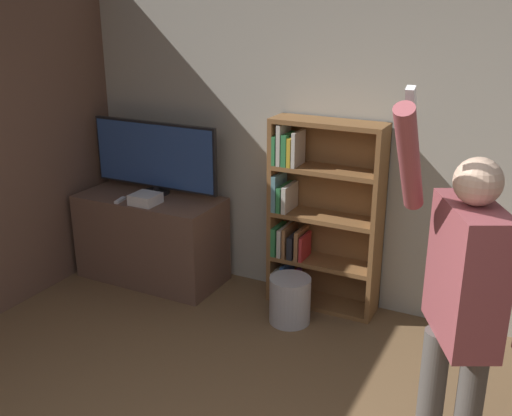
% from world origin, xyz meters
% --- Properties ---
extents(wall_back, '(7.17, 0.09, 2.70)m').
position_xyz_m(wall_back, '(0.00, 2.95, 1.35)').
color(wall_back, '#B2AD9E').
rests_on(wall_back, ground_plane).
extents(tv_ledge, '(1.25, 0.59, 0.76)m').
position_xyz_m(tv_ledge, '(-1.89, 2.55, 0.38)').
color(tv_ledge, brown).
rests_on(tv_ledge, ground_plane).
extents(television, '(1.21, 0.22, 0.63)m').
position_xyz_m(television, '(-1.89, 2.66, 1.09)').
color(television, black).
rests_on(television, tv_ledge).
extents(game_console, '(0.22, 0.21, 0.09)m').
position_xyz_m(game_console, '(-1.81, 2.39, 0.80)').
color(game_console, white).
rests_on(game_console, tv_ledge).
extents(remote_loose, '(0.06, 0.14, 0.02)m').
position_xyz_m(remote_loose, '(-2.04, 2.35, 0.77)').
color(remote_loose, white).
rests_on(remote_loose, tv_ledge).
extents(bookshelf, '(0.87, 0.28, 1.52)m').
position_xyz_m(bookshelf, '(-0.46, 2.77, 0.74)').
color(bookshelf, brown).
rests_on(bookshelf, ground_plane).
extents(person, '(0.64, 0.60, 2.04)m').
position_xyz_m(person, '(0.86, 1.25, 1.06)').
color(person, '#56514C').
rests_on(person, ground_plane).
extents(waste_bin, '(0.32, 0.32, 0.37)m').
position_xyz_m(waste_bin, '(-0.50, 2.40, 0.18)').
color(waste_bin, '#B7B7BC').
rests_on(waste_bin, ground_plane).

